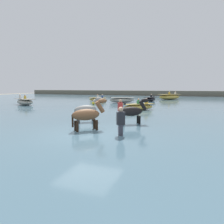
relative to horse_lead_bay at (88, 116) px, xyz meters
The scene contains 15 objects.
ground_plane 1.25m from the horse_lead_bay, 56.76° to the right, with size 120.00×120.00×0.00m, color gray.
water_surface 9.59m from the horse_lead_bay, 88.22° to the left, with size 90.00×90.00×0.43m, color #476675.
horse_lead_bay is the anchor object (origin of this frame).
horse_trailing_grey 2.29m from the horse_lead_bay, 119.16° to the left, with size 1.45×1.37×1.85m.
horse_flank_black 2.75m from the horse_lead_bay, 56.35° to the left, with size 1.57×1.13×1.82m.
boat_far_inshore 18.84m from the horse_lead_bay, 113.97° to the left, with size 2.65×1.38×1.02m.
boat_mid_channel 20.24m from the horse_lead_bay, 91.71° to the left, with size 1.59×2.92×1.08m.
boat_distant_east 15.81m from the horse_lead_bay, 145.28° to the left, with size 3.39×2.24×1.17m.
boat_far_offshore 25.44m from the horse_lead_bay, 86.35° to the left, with size 3.88×3.81×1.34m.
boat_distant_west 16.87m from the horse_lead_bay, 102.75° to the left, with size 3.43×2.82×0.79m.
boat_near_starboard 8.75m from the horse_lead_bay, 87.63° to the left, with size 2.70×2.78×1.04m.
person_wading_close 4.21m from the horse_lead_bay, 87.57° to the left, with size 0.38×0.32×1.63m.
person_spectator_far 1.81m from the horse_lead_bay, 12.10° to the right, with size 0.38×0.35×1.63m.
channel_buoy 13.64m from the horse_lead_bay, 115.51° to the left, with size 0.35×0.35×0.81m.
far_shoreline 40.23m from the horse_lead_bay, 89.58° to the left, with size 80.00×2.40×1.63m, color #605B4C.
Camera 1 is at (3.95, -7.35, 2.42)m, focal length 30.76 mm.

